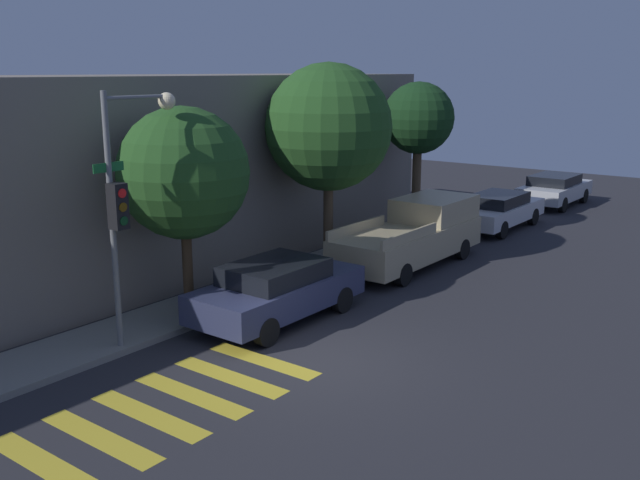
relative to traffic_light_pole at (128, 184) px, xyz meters
The scene contains 12 objects.
ground_plane 5.08m from the traffic_light_pole, 64.11° to the right, with size 60.00×60.00×0.00m, color #28282D.
sidewalk 3.80m from the traffic_light_pole, 24.19° to the left, with size 26.00×1.81×0.14m, color slate.
building_row 5.34m from the traffic_light_pole, 72.02° to the left, with size 26.00×6.00×5.48m, color slate.
crosswalk 4.49m from the traffic_light_pole, 117.89° to the right, with size 5.25×2.60×0.00m.
traffic_light_pole is the anchor object (origin of this frame).
sedan_near_corner 4.21m from the traffic_light_pole, 22.99° to the right, with size 4.36×1.88×1.40m.
pickup_truck 9.62m from the traffic_light_pole, ahead, with size 5.63×2.00×1.85m.
sedan_middle 15.53m from the traffic_light_pole, ahead, with size 4.59×1.75×1.30m.
sedan_far_end 21.25m from the traffic_light_pole, ahead, with size 4.32×1.88×1.31m.
tree_near_corner 2.02m from the traffic_light_pole, 15.52° to the left, with size 2.97×2.97×4.87m.
tree_midblock 7.41m from the traffic_light_pole, ahead, with size 3.57×3.57×5.85m.
tree_far_end 12.44m from the traffic_light_pole, ahead, with size 2.40×2.40×5.26m.
Camera 1 is at (-10.40, -8.07, 5.61)m, focal length 40.00 mm.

